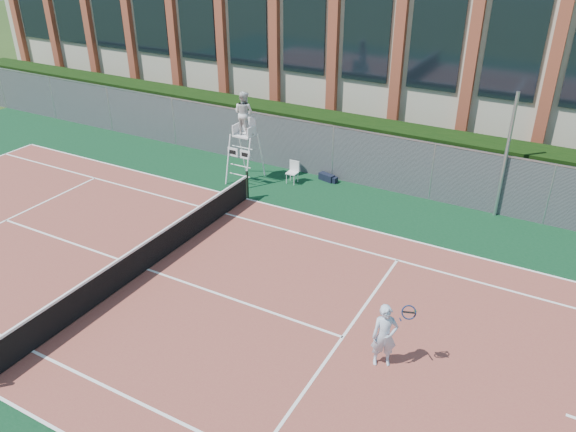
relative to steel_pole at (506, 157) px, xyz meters
The scene contains 13 objects.
ground 12.31m from the steel_pole, 134.05° to the right, with size 120.00×120.00×0.00m, color #233814.
apron 11.62m from the steel_pole, 137.55° to the right, with size 36.00×20.00×0.01m, color #0B3219.
tennis_court 12.30m from the steel_pole, 134.05° to the right, with size 23.77×10.97×0.02m, color brown.
tennis_net 12.22m from the steel_pole, 134.05° to the right, with size 0.10×11.30×1.10m.
fence 8.49m from the steel_pole, behind, with size 40.00×0.06×2.20m, color #595E60, non-canonical shape.
hedge 8.59m from the steel_pole, behind, with size 40.00×1.40×2.20m, color black.
building 12.65m from the steel_pole, 132.30° to the left, with size 45.00×10.60×8.22m.
steel_pole is the anchor object (origin of this frame).
umpire_chair 9.56m from the steel_pole, behind, with size 1.02×1.57×3.65m.
plastic_chair 7.86m from the steel_pole, behind, with size 0.42×0.42×0.89m.
sports_bag_near 6.84m from the steel_pole, behind, with size 0.65×0.26×0.28m, color black.
sports_bag_far 6.68m from the steel_pole, behind, with size 0.57×0.25×0.23m, color black.
tennis_player 9.24m from the steel_pole, 95.22° to the right, with size 0.98×0.75×1.65m.
Camera 1 is at (10.52, -10.29, 9.29)m, focal length 35.00 mm.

